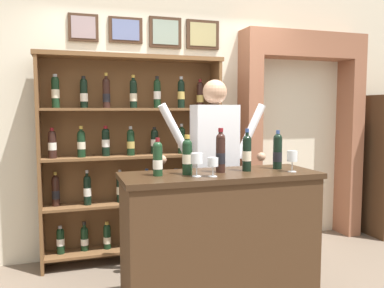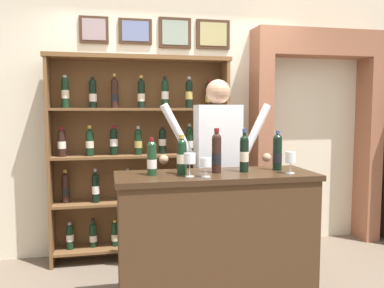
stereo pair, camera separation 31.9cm
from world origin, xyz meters
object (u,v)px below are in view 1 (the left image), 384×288
tasting_counter (220,242)px  wine_glass_left (213,163)px  tasting_bottle_grappa (247,152)px  wine_shelf (132,154)px  tasting_bottle_prosecco (221,152)px  tasting_bottle_vin_santo (278,151)px  shopkeeper (214,156)px  tasting_bottle_chianti (187,155)px  wine_glass_center (292,157)px  wine_glass_right (197,160)px  tasting_bottle_brunello (158,158)px

tasting_counter → wine_glass_left: 0.64m
tasting_bottle_grappa → wine_glass_left: (-0.33, -0.16, -0.05)m
wine_shelf → wine_glass_left: 1.38m
tasting_bottle_prosecco → tasting_bottle_vin_santo: bearing=3.1°
wine_glass_left → shopkeeper: bearing=68.2°
tasting_bottle_chianti → wine_glass_left: tasting_bottle_chianti is taller
shopkeeper → wine_glass_center: 0.78m
wine_glass_right → wine_glass_left: 0.11m
wine_glass_center → tasting_bottle_vin_santo: bearing=99.3°
wine_glass_center → wine_glass_left: size_ratio=1.18×
tasting_bottle_grappa → wine_glass_center: (0.30, -0.14, -0.03)m
wine_glass_center → wine_glass_left: 0.64m
tasting_counter → shopkeeper: shopkeeper is taller
tasting_bottle_vin_santo → tasting_bottle_brunello: bearing=-178.1°
tasting_counter → tasting_bottle_vin_santo: 0.82m
shopkeeper → tasting_bottle_vin_santo: bearing=-58.2°
tasting_counter → tasting_bottle_prosecco: 0.67m
tasting_counter → tasting_bottle_vin_santo: size_ratio=4.82×
wine_shelf → tasting_counter: bearing=-69.3°
tasting_bottle_brunello → wine_glass_left: size_ratio=1.99×
tasting_bottle_vin_santo → wine_glass_center: 0.17m
tasting_counter → tasting_bottle_grappa: 0.70m
wine_glass_left → wine_shelf: bearing=104.3°
tasting_bottle_brunello → tasting_bottle_chianti: bearing=-2.1°
tasting_bottle_vin_santo → tasting_counter: bearing=-174.8°
tasting_bottle_grappa → tasting_bottle_vin_santo: (0.28, 0.03, -0.00)m
tasting_bottle_grappa → tasting_bottle_vin_santo: tasting_bottle_grappa is taller
wine_glass_right → tasting_bottle_vin_santo: bearing=11.8°
tasting_bottle_chianti → wine_glass_right: size_ratio=1.72×
tasting_bottle_brunello → wine_glass_center: 1.00m
tasting_counter → tasting_bottle_prosecco: bearing=65.6°
tasting_bottle_chianti → tasting_bottle_grappa: (0.47, 0.01, 0.01)m
tasting_bottle_brunello → wine_glass_right: size_ratio=1.62×
tasting_counter → tasting_bottle_grappa: (0.22, 0.02, 0.66)m
tasting_bottle_vin_santo → wine_glass_left: (-0.61, -0.19, -0.04)m
wine_glass_center → wine_glass_left: bearing=-178.3°
shopkeeper → tasting_bottle_chianti: size_ratio=6.18×
tasting_bottle_grappa → wine_glass_left: 0.37m
shopkeeper → tasting_bottle_vin_santo: shopkeeper is taller
shopkeeper → tasting_bottle_brunello: 0.85m
tasting_bottle_vin_santo → wine_glass_left: tasting_bottle_vin_santo is taller
tasting_bottle_brunello → tasting_bottle_grappa: bearing=0.3°
tasting_counter → wine_glass_right: wine_glass_right is taller
tasting_bottle_prosecco → wine_glass_right: (-0.23, -0.12, -0.03)m
tasting_bottle_chianti → tasting_bottle_prosecco: 0.26m
tasting_counter → wine_glass_right: 0.68m
tasting_counter → wine_glass_center: (0.52, -0.12, 0.63)m
tasting_counter → tasting_bottle_prosecco: size_ratio=4.45×
wine_glass_left → tasting_bottle_prosecco: bearing=53.0°
tasting_bottle_chianti → shopkeeper: bearing=52.9°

